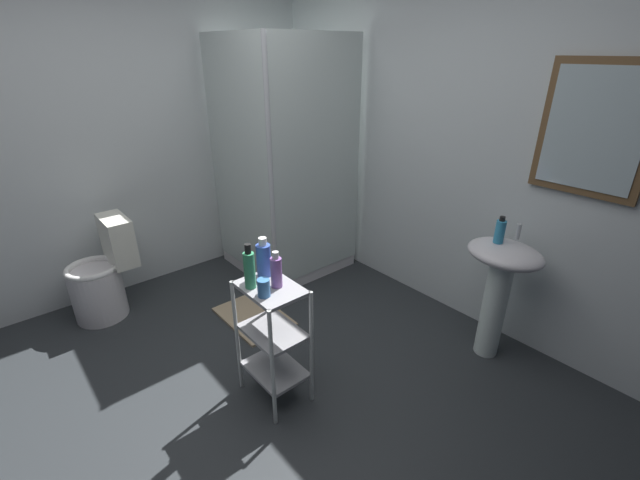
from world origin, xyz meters
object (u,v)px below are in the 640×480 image
at_px(bath_mat, 254,317).
at_px(hand_soap_bottle, 500,231).
at_px(conditioner_bottle_purple, 276,271).
at_px(shower_stall, 284,222).
at_px(toilet, 103,278).
at_px(storage_cart, 273,333).
at_px(body_wash_bottle_green, 249,269).
at_px(shampoo_bottle_blue, 264,259).
at_px(rinse_cup, 264,288).
at_px(pedestal_sink, 500,277).

bearing_deg(bath_mat, hand_soap_bottle, 36.70).
bearing_deg(conditioner_bottle_purple, shower_stall, 143.00).
bearing_deg(toilet, bath_mat, 46.20).
relative_size(storage_cart, conditioner_bottle_purple, 3.65).
bearing_deg(body_wash_bottle_green, shampoo_bottle_blue, 115.16).
height_order(rinse_cup, bath_mat, rinse_cup).
distance_m(pedestal_sink, storage_cart, 1.45).
relative_size(pedestal_sink, rinse_cup, 8.44).
xyz_separation_m(toilet, hand_soap_bottle, (2.09, 1.79, 0.57)).
height_order(body_wash_bottle_green, rinse_cup, body_wash_bottle_green).
distance_m(toilet, hand_soap_bottle, 2.81).
height_order(shower_stall, toilet, shower_stall).
bearing_deg(pedestal_sink, toilet, -139.75).
relative_size(pedestal_sink, shampoo_bottle_blue, 3.56).
bearing_deg(shampoo_bottle_blue, storage_cart, -20.60).
height_order(pedestal_sink, storage_cart, pedestal_sink).
relative_size(shower_stall, conditioner_bottle_purple, 9.85).
bearing_deg(toilet, body_wash_bottle_green, 16.30).
height_order(pedestal_sink, conditioner_bottle_purple, conditioner_bottle_purple).
relative_size(storage_cart, shampoo_bottle_blue, 3.25).
xyz_separation_m(shower_stall, bath_mat, (0.49, -0.66, -0.45)).
bearing_deg(bath_mat, shower_stall, 126.23).
distance_m(pedestal_sink, body_wash_bottle_green, 1.57).
xyz_separation_m(shower_stall, body_wash_bottle_green, (1.17, -1.05, 0.38)).
bearing_deg(storage_cart, shower_stall, 141.70).
xyz_separation_m(rinse_cup, bath_mat, (-0.80, 0.38, -0.78)).
bearing_deg(pedestal_sink, shampoo_bottle_blue, -120.35).
relative_size(pedestal_sink, body_wash_bottle_green, 3.24).
bearing_deg(toilet, rinse_cup, 15.33).
xyz_separation_m(hand_soap_bottle, rinse_cup, (-0.51, -1.36, -0.10)).
xyz_separation_m(shower_stall, hand_soap_bottle, (1.80, 0.31, 0.42)).
bearing_deg(rinse_cup, conditioner_bottle_purple, 108.97).
relative_size(shampoo_bottle_blue, conditioner_bottle_purple, 1.12).
relative_size(pedestal_sink, storage_cart, 1.09).
relative_size(storage_cart, body_wash_bottle_green, 2.96).
bearing_deg(shower_stall, bath_mat, -53.77).
bearing_deg(rinse_cup, pedestal_sink, 67.90).
bearing_deg(toilet, shower_stall, 78.69).
xyz_separation_m(conditioner_bottle_purple, bath_mat, (-0.76, 0.28, -0.82)).
relative_size(shower_stall, storage_cart, 2.70).
height_order(shower_stall, bath_mat, shower_stall).
distance_m(toilet, conditioner_bottle_purple, 1.71).
bearing_deg(shower_stall, storage_cart, -38.30).
bearing_deg(shower_stall, conditioner_bottle_purple, -37.00).
distance_m(storage_cart, hand_soap_bottle, 1.47).
relative_size(shower_stall, body_wash_bottle_green, 7.99).
distance_m(shower_stall, bath_mat, 0.94).
height_order(hand_soap_bottle, rinse_cup, hand_soap_bottle).
bearing_deg(pedestal_sink, body_wash_bottle_green, -116.10).
relative_size(hand_soap_bottle, conditioner_bottle_purple, 0.84).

